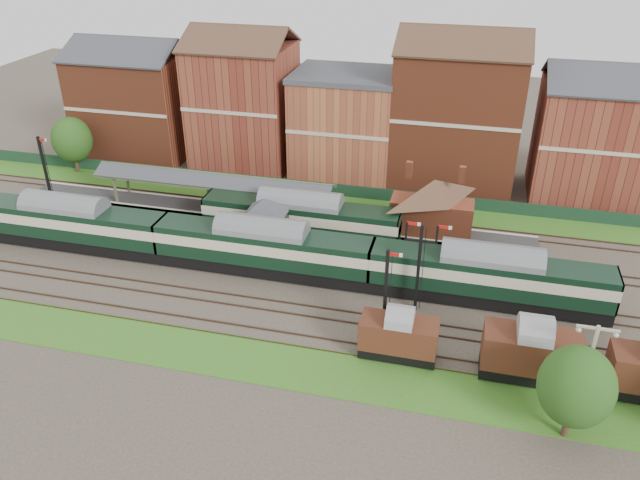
% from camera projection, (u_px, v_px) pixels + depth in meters
% --- Properties ---
extents(ground, '(160.00, 160.00, 0.00)m').
position_uv_depth(ground, '(287.00, 275.00, 57.14)').
color(ground, '#473D33').
rests_on(ground, ground).
extents(grass_back, '(90.00, 4.50, 0.06)m').
position_uv_depth(grass_back, '(328.00, 202.00, 70.70)').
color(grass_back, '#2D6619').
rests_on(grass_back, ground).
extents(grass_front, '(90.00, 5.00, 0.06)m').
position_uv_depth(grass_front, '(241.00, 357.00, 46.95)').
color(grass_front, '#2D6619').
rests_on(grass_front, ground).
extents(fence, '(90.00, 0.12, 1.50)m').
position_uv_depth(fence, '(332.00, 189.00, 72.05)').
color(fence, '#193823').
rests_on(fence, ground).
extents(platform, '(55.00, 3.40, 1.00)m').
position_uv_depth(platform, '(268.00, 218.00, 66.24)').
color(platform, '#2D2D2D').
rests_on(platform, ground).
extents(signal_box, '(5.40, 5.40, 6.00)m').
position_uv_depth(signal_box, '(266.00, 225.00, 58.99)').
color(signal_box, '#6E7B57').
rests_on(signal_box, ground).
extents(brick_hut, '(3.20, 2.64, 2.94)m').
position_uv_depth(brick_hut, '(348.00, 254.00, 58.25)').
color(brick_hut, maroon).
rests_on(brick_hut, ground).
extents(station_building, '(8.10, 8.10, 5.90)m').
position_uv_depth(station_building, '(432.00, 206.00, 60.93)').
color(station_building, brown).
rests_on(station_building, platform).
extents(canopy, '(26.00, 3.89, 4.08)m').
position_uv_depth(canopy, '(212.00, 177.00, 65.54)').
color(canopy, '#4E5937').
rests_on(canopy, platform).
extents(semaphore_bracket, '(3.60, 0.25, 8.18)m').
position_uv_depth(semaphore_bracket, '(419.00, 262.00, 50.20)').
color(semaphore_bracket, black).
rests_on(semaphore_bracket, ground).
extents(semaphore_platform_end, '(1.23, 0.25, 8.00)m').
position_uv_depth(semaphore_platform_end, '(45.00, 170.00, 68.32)').
color(semaphore_platform_end, black).
rests_on(semaphore_platform_end, ground).
extents(semaphore_siding, '(1.23, 0.25, 8.00)m').
position_uv_depth(semaphore_siding, '(386.00, 294.00, 47.05)').
color(semaphore_siding, black).
rests_on(semaphore_siding, ground).
extents(yard_lamp, '(2.60, 0.22, 7.00)m').
position_uv_depth(yard_lamp, '(589.00, 364.00, 40.33)').
color(yard_lamp, beige).
rests_on(yard_lamp, ground).
extents(town_backdrop, '(69.00, 10.00, 16.00)m').
position_uv_depth(town_backdrop, '(344.00, 119.00, 74.99)').
color(town_backdrop, brown).
rests_on(town_backdrop, ground).
extents(dmu_train, '(59.89, 3.14, 4.60)m').
position_uv_depth(dmu_train, '(263.00, 247.00, 56.32)').
color(dmu_train, black).
rests_on(dmu_train, ground).
extents(platform_railcar, '(19.68, 3.10, 4.53)m').
position_uv_depth(platform_railcar, '(301.00, 218.00, 61.48)').
color(platform_railcar, black).
rests_on(platform_railcar, ground).
extents(goods_van_a, '(5.73, 2.48, 3.47)m').
position_uv_depth(goods_van_a, '(399.00, 336.00, 46.11)').
color(goods_van_a, black).
rests_on(goods_van_a, ground).
extents(goods_van_b, '(6.72, 2.91, 4.08)m').
position_uv_depth(goods_van_b, '(531.00, 352.00, 43.96)').
color(goods_van_b, black).
rests_on(goods_van_b, ground).
extents(tree_far, '(4.69, 4.69, 6.84)m').
position_uv_depth(tree_far, '(576.00, 387.00, 38.22)').
color(tree_far, '#382619').
rests_on(tree_far, ground).
extents(tree_back, '(4.86, 4.86, 7.11)m').
position_uv_depth(tree_back, '(72.00, 140.00, 76.38)').
color(tree_back, '#382619').
rests_on(tree_back, ground).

